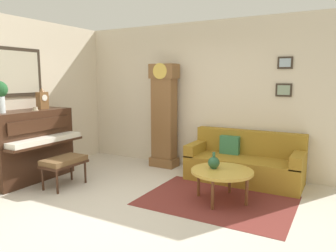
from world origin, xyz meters
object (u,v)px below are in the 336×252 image
object	(u,v)px
mantel_clock	(42,99)
piano	(30,145)
teacup	(35,109)
coffee_table	(222,172)
green_jug	(214,162)
couch	(244,163)
grandfather_clock	(164,118)
piano_bench	(64,162)

from	to	relation	value
mantel_clock	piano	bearing A→B (deg)	-90.40
piano	teacup	size ratio (longest dim) A/B	12.41
piano	coffee_table	bearing A→B (deg)	11.53
mantel_clock	green_jug	size ratio (longest dim) A/B	1.58
piano	green_jug	world-z (taller)	piano
piano	couch	distance (m)	3.70
grandfather_clock	mantel_clock	bearing A→B (deg)	-135.89
piano_bench	grandfather_clock	world-z (taller)	grandfather_clock
piano	piano_bench	distance (m)	0.83
teacup	grandfather_clock	bearing A→B (deg)	50.55
teacup	green_jug	size ratio (longest dim) A/B	0.48
green_jug	teacup	bearing A→B (deg)	-168.23
coffee_table	teacup	world-z (taller)	teacup
grandfather_clock	couch	world-z (taller)	grandfather_clock
couch	mantel_clock	bearing A→B (deg)	-156.61
piano_bench	green_jug	size ratio (longest dim) A/B	2.92
piano_bench	coffee_table	world-z (taller)	piano_bench
couch	green_jug	world-z (taller)	couch
piano_bench	mantel_clock	size ratio (longest dim) A/B	1.84
couch	coffee_table	bearing A→B (deg)	-91.44
coffee_table	mantel_clock	bearing A→B (deg)	-173.87
teacup	coffee_table	bearing A→B (deg)	10.87
grandfather_clock	piano_bench	bearing A→B (deg)	-113.32
coffee_table	mantel_clock	xyz separation A→B (m)	(-3.23, -0.35, 0.95)
piano	piano_bench	size ratio (longest dim) A/B	2.06
grandfather_clock	green_jug	bearing A→B (deg)	-38.22
green_jug	piano	bearing A→B (deg)	-167.58
couch	mantel_clock	xyz separation A→B (m)	(-3.26, -1.41, 1.06)
grandfather_clock	couch	bearing A→B (deg)	-4.77
piano_bench	grandfather_clock	bearing A→B (deg)	66.68
mantel_clock	couch	bearing A→B (deg)	23.39
piano_bench	mantel_clock	world-z (taller)	mantel_clock
couch	grandfather_clock	bearing A→B (deg)	175.23
piano	piano_bench	bearing A→B (deg)	0.55
mantel_clock	teacup	size ratio (longest dim) A/B	3.28
mantel_clock	teacup	distance (m)	0.31
piano_bench	coffee_table	bearing A→B (deg)	15.00
piano	teacup	world-z (taller)	teacup
piano	mantel_clock	world-z (taller)	mantel_clock
green_jug	couch	bearing A→B (deg)	81.06
mantel_clock	teacup	xyz separation A→B (m)	(0.12, -0.25, -0.15)
couch	green_jug	distance (m)	1.08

